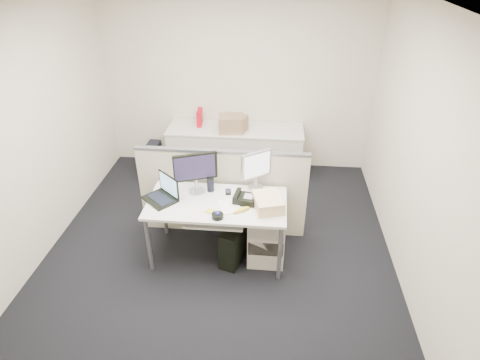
# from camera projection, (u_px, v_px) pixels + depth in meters

# --- Properties ---
(floor) EXTENTS (4.00, 4.50, 0.01)m
(floor) POSITION_uv_depth(u_px,v_px,m) (219.00, 254.00, 4.70)
(floor) COLOR black
(floor) RESTS_ON ground
(ceiling) EXTENTS (4.00, 4.50, 0.01)m
(ceiling) POSITION_uv_depth(u_px,v_px,m) (210.00, 4.00, 3.29)
(ceiling) COLOR white
(ceiling) RESTS_ON ground
(wall_back) EXTENTS (4.00, 0.02, 2.70)m
(wall_back) POSITION_uv_depth(u_px,v_px,m) (237.00, 82.00, 5.91)
(wall_back) COLOR beige
(wall_back) RESTS_ON ground
(wall_front) EXTENTS (4.00, 0.02, 2.70)m
(wall_front) POSITION_uv_depth(u_px,v_px,m) (151.00, 347.00, 2.08)
(wall_front) COLOR beige
(wall_front) RESTS_ON ground
(wall_left) EXTENTS (0.02, 4.50, 2.70)m
(wall_left) POSITION_uv_depth(u_px,v_px,m) (24.00, 142.00, 4.16)
(wall_left) COLOR beige
(wall_left) RESTS_ON ground
(wall_right) EXTENTS (0.02, 4.50, 2.70)m
(wall_right) POSITION_uv_depth(u_px,v_px,m) (422.00, 160.00, 3.83)
(wall_right) COLOR beige
(wall_right) RESTS_ON ground
(desk) EXTENTS (1.50, 0.75, 0.73)m
(desk) POSITION_uv_depth(u_px,v_px,m) (217.00, 207.00, 4.35)
(desk) COLOR silver
(desk) RESTS_ON floor
(keyboard_tray) EXTENTS (0.62, 0.32, 0.02)m
(keyboard_tray) POSITION_uv_depth(u_px,v_px,m) (215.00, 220.00, 4.22)
(keyboard_tray) COLOR silver
(keyboard_tray) RESTS_ON desk
(drawer_pedestal) EXTENTS (0.40, 0.55, 0.65)m
(drawer_pedestal) POSITION_uv_depth(u_px,v_px,m) (267.00, 232.00, 4.52)
(drawer_pedestal) COLOR beige
(drawer_pedestal) RESTS_ON floor
(cubicle_partition) EXTENTS (2.00, 0.06, 1.10)m
(cubicle_partition) POSITION_uv_depth(u_px,v_px,m) (223.00, 193.00, 4.79)
(cubicle_partition) COLOR beige
(cubicle_partition) RESTS_ON floor
(back_counter) EXTENTS (2.00, 0.60, 0.72)m
(back_counter) POSITION_uv_depth(u_px,v_px,m) (235.00, 151.00, 6.15)
(back_counter) COLOR beige
(back_counter) RESTS_ON floor
(monitor_main) EXTENTS (0.51, 0.34, 0.48)m
(monitor_main) POSITION_uv_depth(u_px,v_px,m) (196.00, 173.00, 4.36)
(monitor_main) COLOR black
(monitor_main) RESTS_ON desk
(monitor_small) EXTENTS (0.41, 0.37, 0.45)m
(monitor_small) POSITION_uv_depth(u_px,v_px,m) (256.00, 171.00, 4.44)
(monitor_small) COLOR #B7B7BC
(monitor_small) RESTS_ON desk
(laptop) EXTENTS (0.44, 0.43, 0.26)m
(laptop) POSITION_uv_depth(u_px,v_px,m) (159.00, 190.00, 4.28)
(laptop) COLOR black
(laptop) RESTS_ON desk
(trackball) EXTENTS (0.13, 0.13, 0.05)m
(trackball) POSITION_uv_depth(u_px,v_px,m) (218.00, 216.00, 4.06)
(trackball) COLOR black
(trackball) RESTS_ON desk
(desk_phone) EXTENTS (0.26, 0.22, 0.07)m
(desk_phone) POSITION_uv_depth(u_px,v_px,m) (245.00, 199.00, 4.30)
(desk_phone) COLOR black
(desk_phone) RESTS_ON desk
(paper_stack) EXTENTS (0.28, 0.32, 0.01)m
(paper_stack) POSITION_uv_depth(u_px,v_px,m) (230.00, 207.00, 4.23)
(paper_stack) COLOR white
(paper_stack) RESTS_ON desk
(sticky_pad) EXTENTS (0.09, 0.09, 0.01)m
(sticky_pad) POSITION_uv_depth(u_px,v_px,m) (209.00, 211.00, 4.16)
(sticky_pad) COLOR gold
(sticky_pad) RESTS_ON desk
(travel_mug) EXTENTS (0.08, 0.08, 0.17)m
(travel_mug) POSITION_uv_depth(u_px,v_px,m) (210.00, 184.00, 4.47)
(travel_mug) COLOR black
(travel_mug) RESTS_ON desk
(banana) EXTENTS (0.19, 0.15, 0.04)m
(banana) POSITION_uv_depth(u_px,v_px,m) (241.00, 210.00, 4.15)
(banana) COLOR yellow
(banana) RESTS_ON desk
(cellphone) EXTENTS (0.08, 0.12, 0.02)m
(cellphone) POSITION_uv_depth(u_px,v_px,m) (228.00, 192.00, 4.47)
(cellphone) COLOR black
(cellphone) RESTS_ON desk
(manila_folders) EXTENTS (0.36, 0.41, 0.13)m
(manila_folders) POSITION_uv_depth(u_px,v_px,m) (268.00, 202.00, 4.20)
(manila_folders) COLOR #EAB885
(manila_folders) RESTS_ON desk
(keyboard) EXTENTS (0.53, 0.30, 0.03)m
(keyboard) POSITION_uv_depth(u_px,v_px,m) (220.00, 216.00, 4.24)
(keyboard) COLOR black
(keyboard) RESTS_ON keyboard_tray
(pc_tower_desk) EXTENTS (0.33, 0.53, 0.46)m
(pc_tower_desk) POSITION_uv_depth(u_px,v_px,m) (235.00, 242.00, 4.52)
(pc_tower_desk) COLOR black
(pc_tower_desk) RESTS_ON floor
(pc_tower_spare_dark) EXTENTS (0.19, 0.46, 0.42)m
(pc_tower_spare_dark) POSITION_uv_depth(u_px,v_px,m) (153.00, 158.00, 6.29)
(pc_tower_spare_dark) COLOR black
(pc_tower_spare_dark) RESTS_ON floor
(pc_tower_spare_silver) EXTENTS (0.29, 0.46, 0.40)m
(pc_tower_spare_silver) POSITION_uv_depth(u_px,v_px,m) (149.00, 165.00, 6.09)
(pc_tower_spare_silver) COLOR #B7B7BC
(pc_tower_spare_silver) RESTS_ON floor
(cardboard_box_left) EXTENTS (0.38, 0.31, 0.27)m
(cardboard_box_left) POSITION_uv_depth(u_px,v_px,m) (231.00, 124.00, 5.80)
(cardboard_box_left) COLOR #8B6047
(cardboard_box_left) RESTS_ON back_counter
(cardboard_box_right) EXTENTS (0.39, 0.34, 0.24)m
(cardboard_box_right) POSITION_uv_depth(u_px,v_px,m) (235.00, 124.00, 5.84)
(cardboard_box_right) COLOR #8B6047
(cardboard_box_right) RESTS_ON back_counter
(red_binder) EXTENTS (0.08, 0.27, 0.25)m
(red_binder) POSITION_uv_depth(u_px,v_px,m) (200.00, 118.00, 6.03)
(red_binder) COLOR #BC0818
(red_binder) RESTS_ON back_counter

